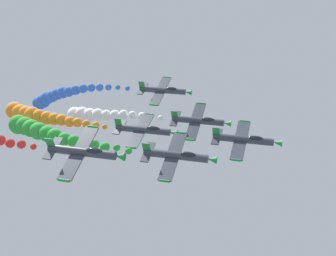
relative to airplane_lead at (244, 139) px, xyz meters
name	(u,v)px	position (x,y,z in m)	size (l,w,h in m)	color
airplane_lead	(244,139)	(0.00, 0.00, 0.00)	(9.16, 10.35, 3.51)	#333842
airplane_left_inner	(199,121)	(-8.05, -8.72, -0.48)	(8.82, 10.35, 4.36)	#333842
smoke_trail_left_inner	(95,115)	(-9.23, -28.93, -1.58)	(3.90, 19.67, 3.79)	white
airplane_right_inner	(177,155)	(8.78, -8.15, 0.05)	(8.91, 10.35, 4.14)	#333842
smoke_trail_right_inner	(40,131)	(4.24, -32.20, -0.37)	(9.18, 24.71, 3.51)	green
airplane_left_outer	(144,130)	(-0.28, -16.06, -0.17)	(9.27, 10.35, 3.33)	#333842
smoke_trail_left_outer	(34,115)	(-3.17, -37.92, -0.52)	(6.68, 22.17, 3.35)	orange
airplane_right_outer	(163,90)	(-16.13, -17.51, 2.20)	(9.07, 10.35, 3.72)	#333842
smoke_trail_right_outer	(54,97)	(-24.29, -46.25, -3.59)	(14.85, 30.34, 11.04)	blue
airplane_trailing	(83,152)	(16.95, -18.05, 2.73)	(8.85, 10.35, 4.29)	#333842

